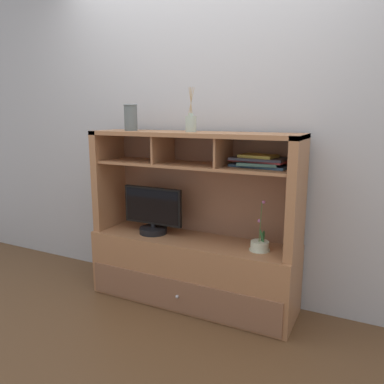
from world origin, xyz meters
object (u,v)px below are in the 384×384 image
tv_monitor (153,213)px  diffuser_bottle (191,123)px  media_console (192,251)px  potted_orchid (260,245)px  ceramic_vase (131,117)px  magazine_stack_left (259,161)px

tv_monitor → diffuser_bottle: diffuser_bottle is taller
media_console → potted_orchid: (0.52, -0.03, 0.14)m
ceramic_vase → magazine_stack_left: bearing=3.7°
potted_orchid → magazine_stack_left: (-0.04, 0.07, 0.56)m
tv_monitor → diffuser_bottle: 0.75m
tv_monitor → diffuser_bottle: size_ratio=1.60×
media_console → tv_monitor: size_ratio=3.20×
media_console → potted_orchid: size_ratio=4.49×
media_console → magazine_stack_left: 0.84m
potted_orchid → ceramic_vase: bearing=179.7°
media_console → diffuser_bottle: size_ratio=5.13×
potted_orchid → diffuser_bottle: (-0.52, 0.01, 0.80)m
tv_monitor → ceramic_vase: 0.74m
tv_monitor → magazine_stack_left: bearing=5.0°
potted_orchid → diffuser_bottle: diffuser_bottle is taller
tv_monitor → diffuser_bottle: (0.32, 0.01, 0.68)m
media_console → tv_monitor: 0.41m
potted_orchid → media_console: bearing=176.5°
diffuser_bottle → ceramic_vase: size_ratio=1.55×
tv_monitor → magazine_stack_left: (0.80, 0.07, 0.44)m
media_console → tv_monitor: bearing=-174.0°
diffuser_bottle → ceramic_vase: bearing=-179.6°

